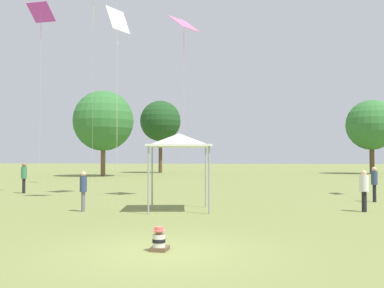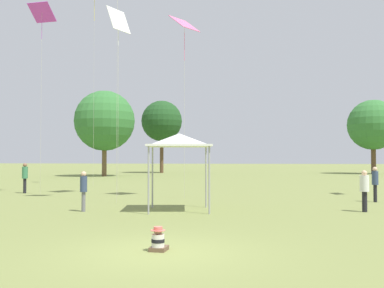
{
  "view_description": "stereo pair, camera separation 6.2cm",
  "coord_description": "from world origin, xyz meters",
  "px_view_note": "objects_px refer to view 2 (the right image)",
  "views": [
    {
      "loc": [
        1.97,
        -10.3,
        2.2
      ],
      "look_at": [
        -0.03,
        5.86,
        2.69
      ],
      "focal_mm": 42.0,
      "sensor_mm": 36.0,
      "label": 1
    },
    {
      "loc": [
        2.03,
        -10.29,
        2.2
      ],
      "look_at": [
        -0.03,
        5.86,
        2.69
      ],
      "focal_mm": 42.0,
      "sensor_mm": 36.0,
      "label": 2
    }
  ],
  "objects_px": {
    "kite_1": "(119,22)",
    "distant_tree_2": "(105,121)",
    "seated_toddler": "(158,240)",
    "kite_4": "(184,27)",
    "person_standing_0": "(364,187)",
    "person_standing_3": "(84,187)",
    "person_standing_2": "(375,181)",
    "kite_3": "(94,5)",
    "canopy_tent": "(179,141)",
    "person_standing_1": "(25,175)",
    "distant_tree_1": "(373,125)",
    "distant_tree_0": "(162,121)",
    "kite_5": "(42,16)"
  },
  "relations": [
    {
      "from": "kite_1",
      "to": "distant_tree_2",
      "type": "height_order",
      "value": "kite_1"
    },
    {
      "from": "seated_toddler",
      "to": "kite_4",
      "type": "distance_m",
      "value": 16.39
    },
    {
      "from": "person_standing_0",
      "to": "person_standing_3",
      "type": "bearing_deg",
      "value": -98.8
    },
    {
      "from": "person_standing_2",
      "to": "kite_3",
      "type": "bearing_deg",
      "value": -57.43
    },
    {
      "from": "canopy_tent",
      "to": "person_standing_1",
      "type": "bearing_deg",
      "value": 144.53
    },
    {
      "from": "kite_4",
      "to": "distant_tree_1",
      "type": "xyz_separation_m",
      "value": [
        20.1,
        39.05,
        -2.74
      ]
    },
    {
      "from": "person_standing_1",
      "to": "person_standing_3",
      "type": "xyz_separation_m",
      "value": [
        7.03,
        -8.56,
        -0.13
      ]
    },
    {
      "from": "person_standing_3",
      "to": "kite_3",
      "type": "relative_size",
      "value": 0.11
    },
    {
      "from": "kite_4",
      "to": "seated_toddler",
      "type": "bearing_deg",
      "value": -95.19
    },
    {
      "from": "person_standing_1",
      "to": "canopy_tent",
      "type": "bearing_deg",
      "value": 132.17
    },
    {
      "from": "canopy_tent",
      "to": "distant_tree_2",
      "type": "distance_m",
      "value": 35.63
    },
    {
      "from": "person_standing_3",
      "to": "canopy_tent",
      "type": "relative_size",
      "value": 0.51
    },
    {
      "from": "kite_3",
      "to": "distant_tree_2",
      "type": "relative_size",
      "value": 1.54
    },
    {
      "from": "person_standing_1",
      "to": "person_standing_2",
      "type": "bearing_deg",
      "value": 159.1
    },
    {
      "from": "person_standing_2",
      "to": "distant_tree_2",
      "type": "distance_m",
      "value": 36.56
    },
    {
      "from": "distant_tree_1",
      "to": "distant_tree_2",
      "type": "bearing_deg",
      "value": -160.24
    },
    {
      "from": "person_standing_3",
      "to": "canopy_tent",
      "type": "xyz_separation_m",
      "value": [
        3.82,
        0.83,
        1.9
      ]
    },
    {
      "from": "person_standing_1",
      "to": "distant_tree_2",
      "type": "xyz_separation_m",
      "value": [
        -3.17,
        24.82,
        5.4
      ]
    },
    {
      "from": "person_standing_3",
      "to": "seated_toddler",
      "type": "bearing_deg",
      "value": 22.37
    },
    {
      "from": "person_standing_3",
      "to": "distant_tree_0",
      "type": "bearing_deg",
      "value": 177.09
    },
    {
      "from": "seated_toddler",
      "to": "kite_1",
      "type": "height_order",
      "value": "kite_1"
    },
    {
      "from": "person_standing_1",
      "to": "kite_3",
      "type": "relative_size",
      "value": 0.12
    },
    {
      "from": "seated_toddler",
      "to": "distant_tree_1",
      "type": "relative_size",
      "value": 0.06
    },
    {
      "from": "person_standing_3",
      "to": "kite_3",
      "type": "distance_m",
      "value": 21.53
    },
    {
      "from": "distant_tree_0",
      "to": "kite_4",
      "type": "bearing_deg",
      "value": -77.11
    },
    {
      "from": "person_standing_1",
      "to": "kite_5",
      "type": "height_order",
      "value": "kite_5"
    },
    {
      "from": "seated_toddler",
      "to": "kite_3",
      "type": "relative_size",
      "value": 0.04
    },
    {
      "from": "person_standing_3",
      "to": "person_standing_1",
      "type": "bearing_deg",
      "value": -150.68
    },
    {
      "from": "person_standing_3",
      "to": "distant_tree_0",
      "type": "distance_m",
      "value": 46.54
    },
    {
      "from": "person_standing_2",
      "to": "distant_tree_0",
      "type": "relative_size",
      "value": 0.17
    },
    {
      "from": "person_standing_1",
      "to": "person_standing_3",
      "type": "relative_size",
      "value": 1.14
    },
    {
      "from": "kite_4",
      "to": "distant_tree_0",
      "type": "distance_m",
      "value": 40.42
    },
    {
      "from": "seated_toddler",
      "to": "kite_3",
      "type": "xyz_separation_m",
      "value": [
        -9.93,
        23.3,
        14.0
      ]
    },
    {
      "from": "person_standing_2",
      "to": "kite_1",
      "type": "distance_m",
      "value": 16.46
    },
    {
      "from": "kite_5",
      "to": "distant_tree_1",
      "type": "relative_size",
      "value": 1.14
    },
    {
      "from": "seated_toddler",
      "to": "kite_3",
      "type": "height_order",
      "value": "kite_3"
    },
    {
      "from": "kite_3",
      "to": "distant_tree_1",
      "type": "xyz_separation_m",
      "value": [
        28.69,
        29.32,
        -7.64
      ]
    },
    {
      "from": "distant_tree_0",
      "to": "distant_tree_1",
      "type": "xyz_separation_m",
      "value": [
        29.1,
        -0.31,
        -0.83
      ]
    },
    {
      "from": "person_standing_2",
      "to": "person_standing_3",
      "type": "bearing_deg",
      "value": -4.03
    },
    {
      "from": "canopy_tent",
      "to": "distant_tree_0",
      "type": "xyz_separation_m",
      "value": [
        -9.59,
        44.91,
        4.54
      ]
    },
    {
      "from": "kite_1",
      "to": "distant_tree_2",
      "type": "distance_m",
      "value": 27.83
    },
    {
      "from": "distant_tree_0",
      "to": "kite_5",
      "type": "bearing_deg",
      "value": -89.82
    },
    {
      "from": "kite_5",
      "to": "person_standing_3",
      "type": "bearing_deg",
      "value": 177.87
    },
    {
      "from": "person_standing_2",
      "to": "person_standing_3",
      "type": "relative_size",
      "value": 1.06
    },
    {
      "from": "distant_tree_0",
      "to": "distant_tree_2",
      "type": "xyz_separation_m",
      "value": [
        -4.43,
        -12.35,
        -0.91
      ]
    },
    {
      "from": "kite_5",
      "to": "kite_4",
      "type": "bearing_deg",
      "value": -137.11
    },
    {
      "from": "kite_5",
      "to": "seated_toddler",
      "type": "bearing_deg",
      "value": 176.22
    },
    {
      "from": "person_standing_0",
      "to": "person_standing_2",
      "type": "bearing_deg",
      "value": 144.52
    },
    {
      "from": "person_standing_3",
      "to": "kite_5",
      "type": "xyz_separation_m",
      "value": [
        -5.65,
        7.78,
        9.76
      ]
    },
    {
      "from": "person_standing_0",
      "to": "distant_tree_0",
      "type": "relative_size",
      "value": 0.16
    }
  ]
}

